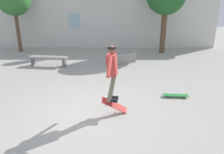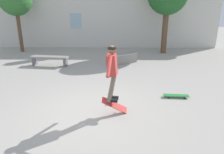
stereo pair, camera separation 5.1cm
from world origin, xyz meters
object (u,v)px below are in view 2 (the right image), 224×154
at_px(skater, 112,68).
at_px(skateboard_resting, 176,95).
at_px(park_bench, 50,59).
at_px(skate_ledge, 122,59).
at_px(skateboard_flipping, 115,105).

bearing_deg(skater, skateboard_resting, 37.27).
relative_size(park_bench, skate_ledge, 1.20).
xyz_separation_m(skater, skateboard_resting, (2.03, 1.14, -1.25)).
relative_size(skateboard_flipping, skateboard_resting, 0.85).
distance_m(skate_ledge, skateboard_resting, 4.23).
relative_size(park_bench, skater, 1.21).
height_order(park_bench, skater, skater).
xyz_separation_m(park_bench, skate_ledge, (3.42, 0.43, -0.10)).
xyz_separation_m(park_bench, skater, (3.01, -4.61, 0.99)).
bearing_deg(skate_ledge, skateboard_resting, -100.08).
bearing_deg(skateboard_resting, skater, 32.86).
xyz_separation_m(skateboard_flipping, skateboard_resting, (1.96, 1.10, -0.19)).
bearing_deg(skateboard_flipping, skateboard_resting, 13.60).
distance_m(park_bench, skate_ledge, 3.45).
xyz_separation_m(skate_ledge, skateboard_resting, (1.61, -3.90, -0.17)).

